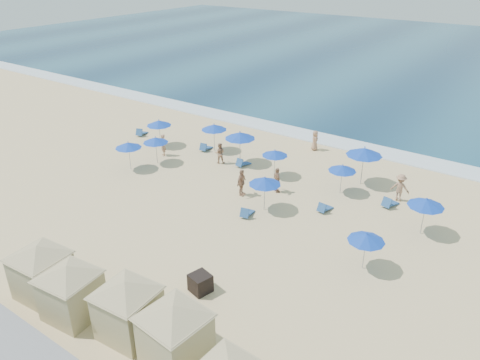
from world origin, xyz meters
name	(u,v)px	position (x,y,z in m)	size (l,w,h in m)	color
ground	(223,222)	(0.00, 0.00, 0.00)	(160.00, 160.00, 0.00)	beige
ocean	(453,61)	(0.00, 55.00, 0.03)	(160.00, 80.00, 0.06)	#0E314E
surf_line	(337,142)	(0.00, 15.50, 0.04)	(160.00, 2.50, 0.08)	white
trash_bin	(200,283)	(2.89, -5.48, 0.44)	(0.88, 0.88, 0.88)	black
cabana_0	(40,265)	(-2.75, -9.76, 1.65)	(4.57, 4.57, 2.88)	tan
cabana_1	(70,285)	(-0.54, -9.84, 1.61)	(4.46, 4.46, 2.81)	tan
cabana_2	(127,302)	(2.26, -9.20, 1.65)	(4.59, 4.59, 2.89)	tan
cabana_3	(174,326)	(4.76, -9.16, 1.68)	(4.66, 4.66, 2.94)	tan
umbrella_0	(159,123)	(-11.33, 6.56, 1.95)	(1.97, 1.97, 2.24)	#A5A8AD
umbrella_1	(156,140)	(-9.11, 3.93, 1.82)	(1.85, 1.85, 2.10)	#A5A8AD
umbrella_2	(214,127)	(-7.11, 8.27, 1.97)	(1.99, 1.99, 2.27)	#A5A8AD
umbrella_3	(128,145)	(-9.92, 2.04, 1.85)	(1.87, 1.87, 2.13)	#A5A8AD
umbrella_4	(240,135)	(-4.06, 7.46, 2.20)	(2.23, 2.23, 2.54)	#A5A8AD
umbrella_5	(275,153)	(-0.82, 7.01, 1.76)	(1.79, 1.79, 2.03)	#A5A8AD
umbrella_6	(265,181)	(1.16, 2.65, 1.92)	(1.95, 1.95, 2.21)	#A5A8AD
umbrella_7	(342,168)	(4.02, 7.34, 1.78)	(1.80, 1.80, 2.05)	#A5A8AD
umbrella_8	(364,152)	(4.59, 9.38, 2.35)	(2.38, 2.38, 2.71)	#A5A8AD
umbrella_9	(426,203)	(9.74, 5.43, 1.95)	(1.97, 1.97, 2.25)	#A5A8AD
umbrella_10	(366,238)	(8.33, 0.50, 1.80)	(1.83, 1.83, 2.08)	#A5A8AD
beach_chair_0	(141,133)	(-14.36, 7.34, 0.24)	(0.93, 1.39, 0.70)	#26518D
beach_chair_1	(205,147)	(-7.75, 7.91, 0.24)	(0.73, 1.32, 0.69)	#26518D
beach_chair_2	(242,163)	(-3.62, 7.12, 0.23)	(0.66, 1.28, 0.68)	#26518D
beach_chair_3	(247,213)	(0.74, 1.37, 0.23)	(0.76, 1.27, 0.65)	#26518D
beach_chair_4	(324,208)	(4.24, 4.57, 0.22)	(0.65, 1.22, 0.64)	#26518D
beach_chair_5	(389,203)	(7.24, 7.42, 0.24)	(0.84, 1.37, 0.70)	#26518D
beachgoer_0	(163,145)	(-9.73, 5.25, 0.85)	(0.62, 0.41, 1.70)	#A3775A
beachgoer_1	(220,153)	(-5.31, 6.62, 0.79)	(0.76, 0.59, 1.57)	#A3775A
beachgoer_2	(277,180)	(0.57, 5.07, 0.85)	(1.00, 0.42, 1.70)	#A3775A
beachgoer_3	(400,188)	(7.44, 8.56, 0.89)	(1.16, 0.66, 1.79)	#A3775A
beachgoer_4	(315,140)	(-0.77, 13.00, 0.80)	(0.78, 0.51, 1.60)	#A3775A
beachgoer_5	(241,183)	(-1.05, 3.38, 0.90)	(1.05, 0.44, 1.79)	#A3775A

